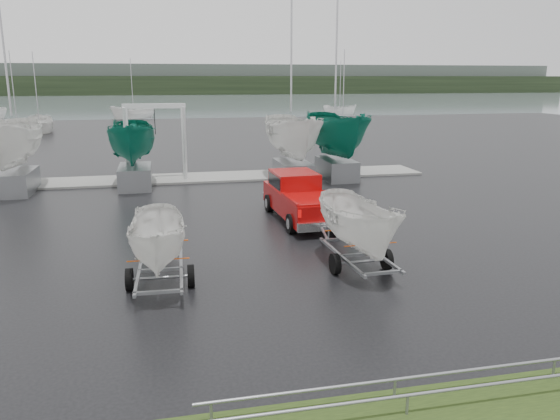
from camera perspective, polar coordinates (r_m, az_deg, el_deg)
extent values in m
plane|color=black|center=(17.98, -12.59, -4.36)|extent=(120.00, 120.00, 0.00)
plane|color=gray|center=(117.25, -12.85, 10.65)|extent=(300.00, 300.00, 0.00)
cube|color=gray|center=(30.61, -12.73, 3.14)|extent=(30.00, 3.00, 0.12)
cube|color=black|center=(187.14, -12.92, 12.57)|extent=(300.00, 8.00, 6.00)
cube|color=#4C5651|center=(195.13, -12.95, 13.19)|extent=(300.00, 6.00, 10.00)
cube|color=#9B0808|center=(21.33, 2.18, 0.81)|extent=(1.99, 5.28, 0.85)
cube|color=#9B0808|center=(22.08, 1.49, 3.05)|extent=(1.74, 2.13, 0.76)
cube|color=black|center=(22.07, 1.49, 3.16)|extent=(1.76, 1.90, 0.49)
cube|color=silver|center=(18.95, 4.49, -1.71)|extent=(1.82, 0.23, 0.31)
cylinder|color=black|center=(22.80, -1.12, 0.73)|extent=(0.30, 0.73, 0.72)
cylinder|color=black|center=(23.25, 2.98, 0.97)|extent=(0.30, 0.73, 0.72)
cylinder|color=black|center=(19.59, 1.22, -1.43)|extent=(0.30, 0.73, 0.72)
cylinder|color=black|center=(20.11, 5.91, -1.10)|extent=(0.30, 0.73, 0.72)
cube|color=gray|center=(15.89, 6.38, -4.80)|extent=(0.21, 3.60, 0.08)
cube|color=gray|center=(16.30, 10.00, -4.45)|extent=(0.21, 3.60, 0.08)
cylinder|color=gray|center=(15.96, 8.47, -5.35)|extent=(1.60, 0.14, 0.08)
cylinder|color=black|center=(15.68, 5.77, -5.63)|extent=(0.20, 0.61, 0.60)
cylinder|color=black|center=(16.28, 11.08, -5.08)|extent=(0.20, 0.61, 0.60)
imported|color=silver|center=(15.54, 8.49, 3.24)|extent=(1.71, 1.76, 4.40)
cube|color=#DA4906|center=(16.64, 7.22, -2.00)|extent=(1.55, 0.10, 0.03)
cube|color=#DA4906|center=(15.23, 9.44, -3.56)|extent=(1.55, 0.10, 0.03)
cube|color=gray|center=(15.09, -14.49, -6.19)|extent=(0.21, 3.60, 0.08)
cube|color=gray|center=(15.04, -10.29, -6.03)|extent=(0.21, 3.60, 0.08)
cylinder|color=gray|center=(14.92, -12.38, -6.91)|extent=(1.60, 0.14, 0.08)
cylinder|color=black|center=(14.97, -15.47, -7.02)|extent=(0.20, 0.61, 0.60)
cylinder|color=black|center=(14.90, -9.29, -6.79)|extent=(0.20, 0.61, 0.60)
imported|color=silver|center=(14.51, -12.80, 1.43)|extent=(1.55, 1.59, 3.97)
cube|color=#DA4906|center=(15.64, -12.41, -3.23)|extent=(1.55, 0.10, 0.03)
cube|color=#DA4906|center=(14.12, -12.60, -5.10)|extent=(1.55, 0.10, 0.03)
cylinder|color=silver|center=(29.58, -15.75, 6.43)|extent=(0.16, 0.58, 3.99)
cylinder|color=silver|center=(31.16, -15.61, 6.79)|extent=(0.16, 0.58, 3.99)
cylinder|color=silver|center=(29.56, -9.91, 6.74)|extent=(0.16, 0.58, 3.99)
cylinder|color=silver|center=(31.15, -10.06, 7.08)|extent=(0.16, 0.58, 3.99)
cube|color=silver|center=(30.16, -13.04, 10.54)|extent=(3.30, 0.25, 0.25)
cube|color=gray|center=(29.36, -25.83, 2.66)|extent=(1.60, 3.20, 1.10)
imported|color=silver|center=(28.96, -26.63, 10.23)|extent=(2.51, 2.58, 6.68)
cylinder|color=#B2B2B7|center=(29.48, -26.99, 15.60)|extent=(0.10, 0.10, 7.00)
cube|color=gray|center=(28.78, -14.87, 3.38)|extent=(1.60, 3.20, 1.10)
imported|color=#0E6651|center=(28.38, -15.32, 10.59)|extent=(2.31, 2.37, 6.14)
cube|color=gray|center=(29.39, 1.37, 4.04)|extent=(1.60, 3.20, 1.10)
imported|color=silver|center=(29.00, 1.41, 11.63)|extent=(2.51, 2.57, 6.66)
cylinder|color=#B2B2B7|center=(29.51, 1.20, 17.00)|extent=(0.10, 0.10, 7.00)
cube|color=gray|center=(30.38, 5.92, 4.29)|extent=(1.60, 3.20, 1.10)
imported|color=#0E6651|center=(29.99, 6.11, 11.85)|extent=(2.60, 2.67, 6.90)
cylinder|color=#B2B2B7|center=(30.51, 5.93, 17.00)|extent=(0.10, 0.10, 7.00)
cylinder|color=gray|center=(9.75, 13.21, -18.35)|extent=(7.00, 0.06, 0.06)
cylinder|color=gray|center=(10.13, 11.94, -16.95)|extent=(7.00, 0.06, 0.06)
imported|color=silver|center=(61.76, -23.76, 7.45)|extent=(2.94, 3.00, 6.82)
cylinder|color=#B2B2B7|center=(61.54, -24.12, 11.14)|extent=(0.08, 0.08, 8.00)
imported|color=silver|center=(60.37, -25.67, 7.14)|extent=(3.81, 3.80, 7.06)
cylinder|color=#B2B2B7|center=(60.14, -26.07, 10.92)|extent=(0.08, 0.08, 8.00)
imported|color=silver|center=(52.81, 6.52, 7.64)|extent=(2.25, 2.31, 5.85)
cylinder|color=#B2B2B7|center=(52.55, 6.64, 11.98)|extent=(0.08, 0.08, 8.00)
imported|color=silver|center=(86.38, 6.24, 9.96)|extent=(3.18, 3.19, 5.96)
cylinder|color=#B2B2B7|center=(86.22, 6.31, 12.61)|extent=(0.08, 0.08, 8.00)
imported|color=silver|center=(79.14, -15.02, 9.25)|extent=(3.88, 3.87, 7.24)
cylinder|color=#B2B2B7|center=(78.96, -15.21, 12.14)|extent=(0.08, 0.08, 8.00)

